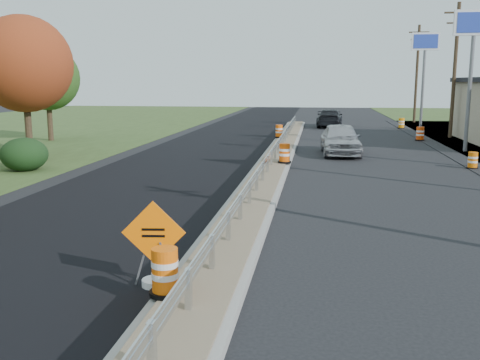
# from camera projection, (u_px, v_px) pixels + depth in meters

# --- Properties ---
(ground) EXTENTS (140.00, 140.00, 0.00)m
(ground) POSITION_uv_depth(u_px,v_px,m) (249.00, 210.00, 16.76)
(ground) COLOR black
(ground) RESTS_ON ground
(milled_overlay) EXTENTS (7.20, 120.00, 0.01)m
(milled_overlay) POSITION_uv_depth(u_px,v_px,m) (189.00, 161.00, 27.12)
(milled_overlay) COLOR black
(milled_overlay) RESTS_ON ground
(median) EXTENTS (1.60, 55.00, 0.23)m
(median) POSITION_uv_depth(u_px,v_px,m) (272.00, 167.00, 24.53)
(median) COLOR gray
(median) RESTS_ON ground
(guardrail) EXTENTS (0.10, 46.15, 0.72)m
(guardrail) POSITION_uv_depth(u_px,v_px,m) (274.00, 151.00, 25.39)
(guardrail) COLOR silver
(guardrail) RESTS_ON median
(pylon_sign_mid) EXTENTS (2.20, 0.30, 7.90)m
(pylon_sign_mid) POSITION_uv_depth(u_px,v_px,m) (474.00, 36.00, 29.67)
(pylon_sign_mid) COLOR slate
(pylon_sign_mid) RESTS_ON ground
(pylon_sign_north) EXTENTS (2.20, 0.30, 7.90)m
(pylon_sign_north) POSITION_uv_depth(u_px,v_px,m) (425.00, 51.00, 43.30)
(pylon_sign_north) COLOR slate
(pylon_sign_north) RESTS_ON ground
(utility_pole_nmid) EXTENTS (1.90, 0.26, 9.40)m
(utility_pole_nmid) POSITION_uv_depth(u_px,v_px,m) (455.00, 68.00, 37.60)
(utility_pole_nmid) COLOR #473523
(utility_pole_nmid) RESTS_ON ground
(utility_pole_north) EXTENTS (1.90, 0.26, 9.40)m
(utility_pole_north) POSITION_uv_depth(u_px,v_px,m) (417.00, 72.00, 52.20)
(utility_pole_north) COLOR #473523
(utility_pole_north) RESTS_ON ground
(hedge_north) EXTENTS (2.09, 2.09, 1.52)m
(hedge_north) POSITION_uv_depth(u_px,v_px,m) (24.00, 154.00, 24.03)
(hedge_north) COLOR black
(hedge_north) RESTS_ON ground
(tree_near_red) EXTENTS (4.95, 4.95, 7.35)m
(tree_near_red) POSITION_uv_depth(u_px,v_px,m) (24.00, 64.00, 27.46)
(tree_near_red) COLOR #473523
(tree_near_red) RESTS_ON ground
(tree_near_back) EXTENTS (4.29, 4.29, 6.37)m
(tree_near_back) POSITION_uv_depth(u_px,v_px,m) (47.00, 78.00, 35.79)
(tree_near_back) COLOR #473523
(tree_near_back) RESTS_ON ground
(caution_sign) EXTENTS (1.24, 0.52, 1.72)m
(caution_sign) POSITION_uv_depth(u_px,v_px,m) (155.00, 265.00, 10.44)
(caution_sign) COLOR white
(caution_sign) RESTS_ON ground
(barrel_median_near) EXTENTS (0.58, 0.58, 0.86)m
(barrel_median_near) POSITION_uv_depth(u_px,v_px,m) (165.00, 273.00, 9.44)
(barrel_median_near) COLOR black
(barrel_median_near) RESTS_ON median
(barrel_median_mid) EXTENTS (0.62, 0.62, 0.91)m
(barrel_median_mid) POSITION_uv_depth(u_px,v_px,m) (285.00, 154.00, 24.93)
(barrel_median_mid) COLOR black
(barrel_median_mid) RESTS_ON median
(barrel_median_far) EXTENTS (0.59, 0.59, 0.87)m
(barrel_median_far) POSITION_uv_depth(u_px,v_px,m) (279.00, 132.00, 36.34)
(barrel_median_far) COLOR black
(barrel_median_far) RESTS_ON median
(barrel_shoulder_near) EXTENTS (0.53, 0.53, 0.78)m
(barrel_shoulder_near) POSITION_uv_depth(u_px,v_px,m) (473.00, 161.00, 24.71)
(barrel_shoulder_near) COLOR black
(barrel_shoulder_near) RESTS_ON ground
(barrel_shoulder_mid) EXTENTS (0.65, 0.65, 0.95)m
(barrel_shoulder_mid) POSITION_uv_depth(u_px,v_px,m) (420.00, 134.00, 36.54)
(barrel_shoulder_mid) COLOR black
(barrel_shoulder_mid) RESTS_ON ground
(barrel_shoulder_far) EXTENTS (0.61, 0.61, 0.90)m
(barrel_shoulder_far) POSITION_uv_depth(u_px,v_px,m) (401.00, 124.00, 46.11)
(barrel_shoulder_far) COLOR black
(barrel_shoulder_far) RESTS_ON ground
(car_silver) EXTENTS (2.29, 5.16, 1.72)m
(car_silver) POSITION_uv_depth(u_px,v_px,m) (340.00, 139.00, 29.54)
(car_silver) COLOR #B3B2B7
(car_silver) RESTS_ON ground
(car_dark_far) EXTENTS (2.46, 5.52, 1.58)m
(car_dark_far) POSITION_uv_depth(u_px,v_px,m) (330.00, 118.00, 47.82)
(car_dark_far) COLOR black
(car_dark_far) RESTS_ON ground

